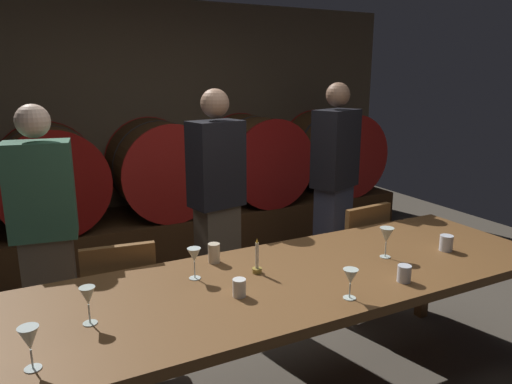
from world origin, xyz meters
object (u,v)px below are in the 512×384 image
candle_center (257,264)px  wine_glass_far_right (387,236)px  wine_glass_far_left (29,340)px  wine_barrel_right (256,159)px  wine_glass_center (194,256)px  cup_center_left (214,253)px  wine_barrel_far_right (332,152)px  dining_table (304,284)px  guest_center (217,200)px  wine_barrel_center (160,168)px  wine_barrel_left (50,177)px  cup_far_left (239,288)px  wine_glass_right (350,277)px  chair_left (120,303)px  guest_left (45,234)px  wine_glass_left (88,297)px  cup_far_right (446,243)px  chair_right (355,254)px  cup_center_right (404,274)px  guest_right (334,186)px

candle_center → wine_glass_far_right: candle_center is taller
wine_glass_far_left → wine_barrel_right: bearing=51.0°
wine_glass_center → wine_glass_far_right: wine_glass_far_right is taller
wine_glass_center → cup_center_left: size_ratio=1.51×
wine_barrel_far_right → dining_table: 3.44m
dining_table → guest_center: bearing=88.6°
wine_barrel_center → candle_center: (-0.23, -2.58, -0.04)m
wine_barrel_left → cup_far_left: bearing=-77.7°
wine_glass_right → wine_glass_center: bearing=136.4°
wine_glass_right → cup_far_left: bearing=150.3°
chair_left → wine_glass_right: wine_glass_right is taller
chair_left → cup_far_left: bearing=125.3°
guest_left → chair_left: bearing=135.6°
wine_barrel_far_right → dining_table: wine_barrel_far_right is taller
wine_glass_left → wine_glass_far_right: 1.60m
cup_center_left → guest_left: bearing=135.9°
wine_barrel_right → cup_far_right: size_ratio=10.37×
chair_left → cup_far_left: 0.92m
wine_barrel_left → dining_table: wine_barrel_left is taller
wine_glass_far_left → chair_left: bearing=63.1°
wine_glass_far_right → wine_glass_center: bearing=168.3°
dining_table → cup_far_right: cup_far_right is taller
chair_right → cup_center_right: size_ratio=10.34×
guest_left → wine_glass_far_right: guest_left is taller
guest_left → cup_far_right: (2.08, -1.23, -0.00)m
wine_barrel_left → wine_glass_center: bearing=-79.0°
candle_center → wine_glass_right: size_ratio=1.31×
wine_glass_left → chair_left: bearing=70.6°
guest_right → wine_glass_left: guest_right is taller
cup_far_left → cup_center_right: (0.80, -0.23, 0.00)m
wine_glass_center → chair_right: bearing=18.5°
guest_center → guest_right: guest_right is taller
wine_barrel_center → chair_left: bearing=-112.5°
candle_center → cup_far_left: size_ratio=2.24×
wine_barrel_left → wine_glass_far_left: wine_barrel_left is taller
wine_glass_far_left → cup_far_right: bearing=4.1°
wine_barrel_left → chair_right: bearing=-46.6°
candle_center → wine_glass_far_left: size_ratio=1.16×
wine_barrel_center → dining_table: 2.70m
cup_far_left → cup_far_right: 1.33m
guest_center → cup_center_right: guest_center is taller
cup_far_left → wine_glass_right: bearing=-29.7°
guest_left → wine_glass_far_right: (1.69, -1.15, 0.08)m
wine_barrel_right → candle_center: bearing=-117.0°
wine_barrel_far_right → guest_right: size_ratio=0.55×
guest_left → guest_center: 1.20m
wine_barrel_far_right → chair_right: (-1.24, -2.02, -0.38)m
wine_glass_right → cup_center_right: (0.36, 0.02, -0.06)m
guest_left → guest_right: 2.23m
guest_right → wine_glass_left: bearing=8.1°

